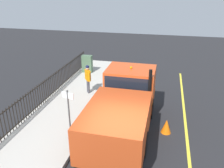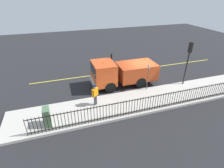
{
  "view_description": "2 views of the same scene",
  "coord_description": "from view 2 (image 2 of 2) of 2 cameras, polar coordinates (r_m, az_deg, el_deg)",
  "views": [
    {
      "loc": [
        -1.21,
        6.34,
        5.87
      ],
      "look_at": [
        1.25,
        -4.0,
        1.4
      ],
      "focal_mm": 36.98,
      "sensor_mm": 36.0,
      "label": 1
    },
    {
      "loc": [
        13.6,
        -7.45,
        7.75
      ],
      "look_at": [
        2.43,
        -3.81,
        1.4
      ],
      "focal_mm": 28.16,
      "sensor_mm": 36.0,
      "label": 2
    }
  ],
  "objects": [
    {
      "name": "traffic_light_near",
      "position": [
        16.23,
        23.69,
        8.56
      ],
      "size": [
        0.32,
        0.24,
        3.8
      ],
      "rotation": [
        0.0,
        0.0,
        3.03
      ],
      "color": "black",
      "rests_on": "sidewalk_slab"
    },
    {
      "name": "iron_fence",
      "position": [
        13.44,
        19.04,
        -4.51
      ],
      "size": [
        0.04,
        19.59,
        1.22
      ],
      "color": "black",
      "rests_on": "sidewalk_slab"
    },
    {
      "name": "worker_standing",
      "position": [
        12.67,
        -5.53,
        -2.85
      ],
      "size": [
        0.45,
        0.52,
        1.67
      ],
      "rotation": [
        0.0,
        0.0,
        2.21
      ],
      "color": "orange",
      "rests_on": "sidewalk_slab"
    },
    {
      "name": "street_sign",
      "position": [
        14.74,
        11.6,
        3.18
      ],
      "size": [
        0.49,
        0.14,
        2.29
      ],
      "color": "#4C4C4C",
      "rests_on": "sidewalk_slab"
    },
    {
      "name": "work_truck",
      "position": [
        15.62,
        2.6,
        3.98
      ],
      "size": [
        2.35,
        5.91,
        2.7
      ],
      "rotation": [
        0.0,
        0.0,
        3.14
      ],
      "color": "#D84C1E",
      "rests_on": "ground"
    },
    {
      "name": "lane_marking",
      "position": [
        19.29,
        6.34,
        4.53
      ],
      "size": [
        0.12,
        20.7,
        0.01
      ],
      "primitive_type": "cube",
      "color": "yellow",
      "rests_on": "ground"
    },
    {
      "name": "traffic_cone",
      "position": [
        17.58,
        0.16,
        3.38
      ],
      "size": [
        0.44,
        0.44,
        0.63
      ],
      "primitive_type": "cone",
      "color": "orange",
      "rests_on": "ground"
    },
    {
      "name": "sidewalk_slab",
      "position": [
        14.73,
        15.56,
        -4.11
      ],
      "size": [
        3.17,
        23.0,
        0.18
      ],
      "primitive_type": "cube",
      "color": "#B7B2A8",
      "rests_on": "ground"
    },
    {
      "name": "utility_cabinet",
      "position": [
        11.76,
        -20.38,
        -9.96
      ],
      "size": [
        0.72,
        0.39,
        1.23
      ],
      "primitive_type": "cube",
      "color": "#4C6B4C",
      "rests_on": "sidewalk_slab"
    },
    {
      "name": "ground_plane",
      "position": [
        17.33,
        9.53,
        1.42
      ],
      "size": [
        50.61,
        50.61,
        0.0
      ],
      "primitive_type": "plane",
      "color": "#232326",
      "rests_on": "ground"
    }
  ]
}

